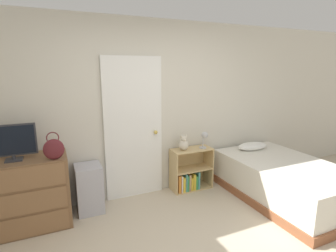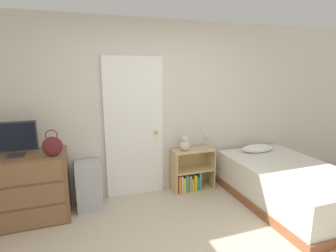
{
  "view_description": "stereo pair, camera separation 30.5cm",
  "coord_description": "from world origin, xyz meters",
  "views": [
    {
      "loc": [
        -1.22,
        -1.62,
        1.87
      ],
      "look_at": [
        0.26,
        1.69,
        1.07
      ],
      "focal_mm": 28.0,
      "sensor_mm": 36.0,
      "label": 1
    },
    {
      "loc": [
        -0.93,
        -1.73,
        1.87
      ],
      "look_at": [
        0.26,
        1.69,
        1.07
      ],
      "focal_mm": 28.0,
      "sensor_mm": 36.0,
      "label": 2
    }
  ],
  "objects": [
    {
      "name": "dresser",
      "position": [
        -1.62,
        1.66,
        0.43
      ],
      "size": [
        1.02,
        0.53,
        0.86
      ],
      "color": "brown",
      "rests_on": "ground_plane"
    },
    {
      "name": "wall_back",
      "position": [
        0.0,
        1.97,
        1.27
      ],
      "size": [
        10.0,
        0.06,
        2.55
      ],
      "color": "beige",
      "rests_on": "ground_plane"
    },
    {
      "name": "door_closed",
      "position": [
        -0.18,
        1.92,
        1.02
      ],
      "size": [
        0.85,
        0.09,
        2.04
      ],
      "color": "white",
      "rests_on": "ground_plane"
    },
    {
      "name": "bed",
      "position": [
        1.79,
        0.95,
        0.28
      ],
      "size": [
        1.24,
        1.95,
        0.66
      ],
      "color": "brown",
      "rests_on": "ground_plane"
    },
    {
      "name": "tv",
      "position": [
        -1.66,
        1.63,
        1.08
      ],
      "size": [
        0.5,
        0.16,
        0.41
      ],
      "color": "#2D2D33",
      "rests_on": "dresser"
    },
    {
      "name": "bookshelf",
      "position": [
        0.65,
        1.77,
        0.24
      ],
      "size": [
        0.64,
        0.3,
        0.65
      ],
      "color": "tan",
      "rests_on": "ground_plane"
    },
    {
      "name": "desk_lamp",
      "position": [
        0.89,
        1.73,
        0.84
      ],
      "size": [
        0.13,
        0.12,
        0.26
      ],
      "color": "#B2B2B7",
      "rests_on": "bookshelf"
    },
    {
      "name": "storage_bin",
      "position": [
        -0.87,
        1.74,
        0.32
      ],
      "size": [
        0.33,
        0.36,
        0.64
      ],
      "color": "#ADADB7",
      "rests_on": "ground_plane"
    },
    {
      "name": "handbag",
      "position": [
        -1.25,
        1.48,
        0.99
      ],
      "size": [
        0.22,
        0.09,
        0.32
      ],
      "color": "#591E23",
      "rests_on": "dresser"
    },
    {
      "name": "teddy_bear",
      "position": [
        0.55,
        1.77,
        0.76
      ],
      "size": [
        0.16,
        0.16,
        0.24
      ],
      "color": "beige",
      "rests_on": "bookshelf"
    }
  ]
}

